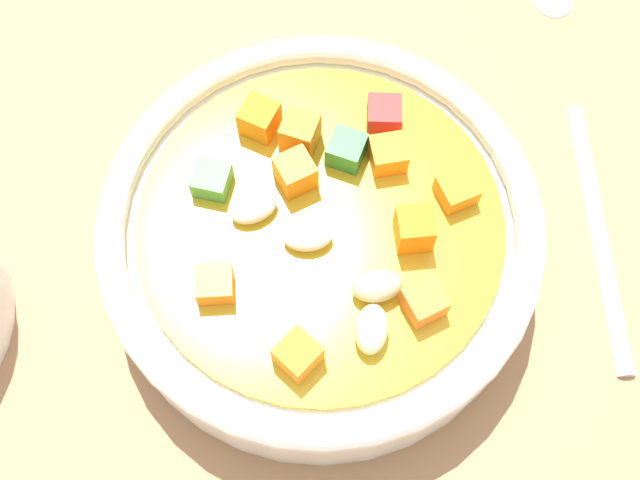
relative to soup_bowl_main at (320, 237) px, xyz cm
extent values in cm
cube|color=#9E754F|center=(0.00, 0.02, -3.59)|extent=(140.00, 140.00, 2.00)
cylinder|color=white|center=(0.00, 0.02, -0.74)|extent=(19.98, 19.98, 3.71)
torus|color=white|center=(0.00, 0.02, 1.52)|extent=(20.13, 20.13, 1.35)
cylinder|color=gold|center=(0.00, 0.02, 1.31)|extent=(16.59, 16.59, 0.40)
cube|color=orange|center=(-5.86, 2.26, 2.23)|extent=(2.17, 2.17, 1.43)
cube|color=orange|center=(4.20, 0.25, 2.43)|extent=(2.15, 2.15, 1.84)
ellipsoid|color=beige|center=(1.19, 2.77, 1.96)|extent=(1.87, 2.45, 0.90)
cube|color=#2D8239|center=(3.04, -1.89, 2.17)|extent=(2.17, 2.17, 1.31)
cube|color=orange|center=(-0.42, -6.25, 2.09)|extent=(1.83, 1.83, 1.14)
ellipsoid|color=beige|center=(-0.69, 0.73, 1.98)|extent=(1.74, 2.39, 0.93)
ellipsoid|color=beige|center=(-3.66, -1.66, 2.18)|extent=(1.49, 2.24, 1.33)
cube|color=orange|center=(-2.02, 5.07, 2.09)|extent=(1.79, 1.79, 1.14)
cube|color=#429645|center=(2.91, 4.35, 2.07)|extent=(2.09, 2.09, 1.11)
cube|color=orange|center=(5.45, 1.66, 2.29)|extent=(2.20, 2.20, 1.55)
cube|color=orange|center=(-4.77, -3.40, 2.17)|extent=(1.90, 1.90, 1.31)
cube|color=orange|center=(2.40, -3.68, 2.17)|extent=(1.63, 1.63, 1.31)
cube|color=red|center=(4.41, -4.02, 2.23)|extent=(1.90, 1.90, 1.43)
ellipsoid|color=beige|center=(-5.45, -0.96, 2.16)|extent=(2.54, 2.08, 1.28)
cube|color=orange|center=(2.33, 0.63, 2.33)|extent=(1.92, 1.92, 1.63)
cube|color=orange|center=(-1.55, -3.82, 2.45)|extent=(1.73, 1.73, 1.87)
cylinder|color=silver|center=(-1.79, -13.83, -2.15)|extent=(14.44, 3.40, 0.88)
camera|label=1|loc=(-14.58, 3.27, 34.82)|focal=45.92mm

